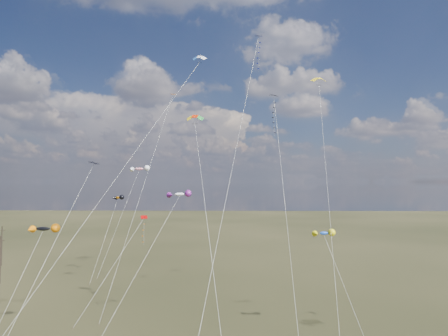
{
  "coord_description": "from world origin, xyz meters",
  "views": [
    {
      "loc": [
        1.28,
        -36.73,
        17.09
      ],
      "look_at": [
        0.0,
        18.0,
        19.0
      ],
      "focal_mm": 32.0,
      "sensor_mm": 36.0,
      "label": 1
    }
  ],
  "objects_px": {
    "diamond_black_high": "(275,123)",
    "parafoil_yellow": "(319,79)",
    "utility_pole_near": "(0,259)",
    "utility_pole_far": "(2,246)",
    "novelty_black_orange": "(43,229)"
  },
  "relations": [
    {
      "from": "novelty_black_orange",
      "to": "parafoil_yellow",
      "type": "bearing_deg",
      "value": 23.03
    },
    {
      "from": "diamond_black_high",
      "to": "parafoil_yellow",
      "type": "xyz_separation_m",
      "value": [
        7.22,
        4.48,
        7.36
      ]
    },
    {
      "from": "diamond_black_high",
      "to": "parafoil_yellow",
      "type": "distance_m",
      "value": 11.24
    },
    {
      "from": "parafoil_yellow",
      "to": "utility_pole_far",
      "type": "bearing_deg",
      "value": 161.69
    },
    {
      "from": "utility_pole_near",
      "to": "utility_pole_far",
      "type": "relative_size",
      "value": 1.0
    },
    {
      "from": "diamond_black_high",
      "to": "utility_pole_near",
      "type": "bearing_deg",
      "value": 166.96
    },
    {
      "from": "utility_pole_far",
      "to": "diamond_black_high",
      "type": "bearing_deg",
      "value": -24.7
    },
    {
      "from": "diamond_black_high",
      "to": "novelty_black_orange",
      "type": "height_order",
      "value": "diamond_black_high"
    },
    {
      "from": "utility_pole_near",
      "to": "novelty_black_orange",
      "type": "distance_m",
      "value": 28.15
    },
    {
      "from": "utility_pole_far",
      "to": "novelty_black_orange",
      "type": "height_order",
      "value": "novelty_black_orange"
    },
    {
      "from": "diamond_black_high",
      "to": "novelty_black_orange",
      "type": "relative_size",
      "value": 2.44
    },
    {
      "from": "utility_pole_near",
      "to": "parafoil_yellow",
      "type": "bearing_deg",
      "value": -6.51
    },
    {
      "from": "utility_pole_near",
      "to": "parafoil_yellow",
      "type": "relative_size",
      "value": 0.24
    },
    {
      "from": "utility_pole_near",
      "to": "diamond_black_high",
      "type": "height_order",
      "value": "diamond_black_high"
    },
    {
      "from": "diamond_black_high",
      "to": "parafoil_yellow",
      "type": "bearing_deg",
      "value": 31.81
    }
  ]
}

